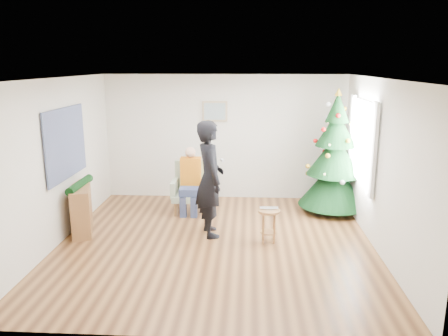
# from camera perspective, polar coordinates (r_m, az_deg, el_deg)

# --- Properties ---
(floor) EXTENTS (5.00, 5.00, 0.00)m
(floor) POSITION_cam_1_polar(r_m,az_deg,el_deg) (7.12, -1.10, -9.77)
(floor) COLOR brown
(floor) RESTS_ON ground
(ceiling) EXTENTS (5.00, 5.00, 0.00)m
(ceiling) POSITION_cam_1_polar(r_m,az_deg,el_deg) (6.54, -1.21, 11.63)
(ceiling) COLOR white
(ceiling) RESTS_ON wall_back
(wall_back) EXTENTS (5.00, 0.00, 5.00)m
(wall_back) POSITION_cam_1_polar(r_m,az_deg,el_deg) (9.16, 0.07, 4.01)
(wall_back) COLOR silver
(wall_back) RESTS_ON floor
(wall_front) EXTENTS (5.00, 0.00, 5.00)m
(wall_front) POSITION_cam_1_polar(r_m,az_deg,el_deg) (4.33, -3.76, -7.03)
(wall_front) COLOR silver
(wall_front) RESTS_ON floor
(wall_left) EXTENTS (0.00, 5.00, 5.00)m
(wall_left) POSITION_cam_1_polar(r_m,az_deg,el_deg) (7.34, -20.99, 0.70)
(wall_left) COLOR silver
(wall_left) RESTS_ON floor
(wall_right) EXTENTS (0.00, 5.00, 5.00)m
(wall_right) POSITION_cam_1_polar(r_m,az_deg,el_deg) (6.98, 19.76, 0.17)
(wall_right) COLOR silver
(wall_right) RESTS_ON floor
(window_panel) EXTENTS (0.04, 1.30, 1.40)m
(window_panel) POSITION_cam_1_polar(r_m,az_deg,el_deg) (7.88, 17.68, 3.27)
(window_panel) COLOR white
(window_panel) RESTS_ON wall_right
(curtains) EXTENTS (0.05, 1.75, 1.50)m
(curtains) POSITION_cam_1_polar(r_m,az_deg,el_deg) (7.87, 17.47, 3.28)
(curtains) COLOR white
(curtains) RESTS_ON wall_right
(christmas_tree) EXTENTS (1.31, 1.31, 2.37)m
(christmas_tree) POSITION_cam_1_polar(r_m,az_deg,el_deg) (8.58, 14.26, 1.36)
(christmas_tree) COLOR #3F2816
(christmas_tree) RESTS_ON floor
(stool) EXTENTS (0.36, 0.36, 0.54)m
(stool) POSITION_cam_1_polar(r_m,az_deg,el_deg) (7.12, 5.87, -7.45)
(stool) COLOR brown
(stool) RESTS_ON floor
(laptop) EXTENTS (0.30, 0.20, 0.02)m
(laptop) POSITION_cam_1_polar(r_m,az_deg,el_deg) (7.03, 5.92, -5.36)
(laptop) COLOR silver
(laptop) RESTS_ON stool
(armchair) EXTENTS (0.70, 0.63, 0.97)m
(armchair) POSITION_cam_1_polar(r_m,az_deg,el_deg) (8.48, -4.37, -3.41)
(armchair) COLOR #93A585
(armchair) RESTS_ON floor
(seated_person) EXTENTS (0.39, 0.56, 1.27)m
(seated_person) POSITION_cam_1_polar(r_m,az_deg,el_deg) (8.35, -4.45, -1.59)
(seated_person) COLOR navy
(seated_person) RESTS_ON armchair
(standing_man) EXTENTS (0.65, 0.81, 1.93)m
(standing_man) POSITION_cam_1_polar(r_m,az_deg,el_deg) (7.17, -1.86, -1.43)
(standing_man) COLOR black
(standing_man) RESTS_ON floor
(game_controller) EXTENTS (0.07, 0.13, 0.04)m
(game_controller) POSITION_cam_1_polar(r_m,az_deg,el_deg) (7.05, -0.23, 1.01)
(game_controller) COLOR white
(game_controller) RESTS_ON standing_man
(console) EXTENTS (0.60, 1.04, 0.80)m
(console) POSITION_cam_1_polar(r_m,az_deg,el_deg) (7.88, -18.10, -5.04)
(console) COLOR brown
(console) RESTS_ON floor
(garland) EXTENTS (0.14, 0.90, 0.14)m
(garland) POSITION_cam_1_polar(r_m,az_deg,el_deg) (7.76, -18.32, -2.09)
(garland) COLOR black
(garland) RESTS_ON console
(tapestry) EXTENTS (0.03, 1.50, 1.15)m
(tapestry) POSITION_cam_1_polar(r_m,az_deg,el_deg) (7.55, -19.95, 3.06)
(tapestry) COLOR black
(tapestry) RESTS_ON wall_left
(framed_picture) EXTENTS (0.52, 0.05, 0.42)m
(framed_picture) POSITION_cam_1_polar(r_m,az_deg,el_deg) (9.06, -1.21, 7.41)
(framed_picture) COLOR tan
(framed_picture) RESTS_ON wall_back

